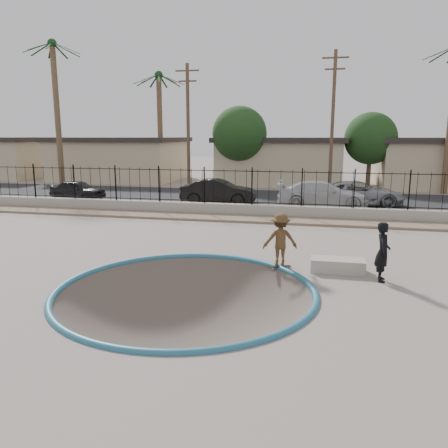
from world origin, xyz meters
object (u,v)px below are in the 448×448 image
Objects in this scene: skateboard at (280,267)px; car_b at (218,192)px; videographer at (383,252)px; car_d at (360,193)px; car_c at (322,194)px; concrete_ledge at (337,265)px; skater at (280,243)px; car_a at (78,190)px.

skateboard is 13.15m from car_b.
videographer is 13.99m from car_d.
car_d is at bearing -65.86° from car_c.
car_b is at bearing 118.38° from concrete_ledge.
skater is at bearing -178.85° from concrete_ledge.
car_d is at bearing -117.80° from skater.
car_c is at bearing 8.72° from videographer.
car_b is (-4.83, 12.21, 0.72)m from skateboard.
car_c reaches higher than car_b.
car_a is (-14.10, 12.09, -0.17)m from skater.
videographer is (2.94, -0.58, 0.80)m from skateboard.
car_a is 0.81× the size of car_b.
skater reaches higher than car_c.
car_a is (-14.10, 12.09, 0.60)m from skateboard.
car_d is at bearing -84.97° from car_b.
car_a is (-17.04, 12.67, -0.20)m from videographer.
skater is 13.13m from car_b.
videographer reaches higher than skateboard.
car_c is 2.40m from car_d.
concrete_ledge is 0.36× the size of car_b.
skateboard is (0.00, 0.00, -0.77)m from skater.
skater is at bearing 171.27° from car_c.
skater reaches higher than concrete_ledge.
skateboard is at bearing -178.85° from concrete_ledge.
car_a reaches higher than concrete_ledge.
videographer reaches higher than car_d.
skater is at bearing 163.18° from car_d.
skateboard is 0.45× the size of concrete_ledge.
car_d is at bearing 82.88° from concrete_ledge.
skateboard is 0.16× the size of car_b.
videographer is 0.47× the size of car_a.
concrete_ledge reaches higher than skateboard.
concrete_ledge is 0.32× the size of car_d.
car_b reaches higher than skateboard.
videographer is 1.06× the size of concrete_ledge.
skateboard is 0.14× the size of car_c.
car_a is at bearing 87.53° from car_b.
car_b is (-7.76, 12.79, -0.08)m from videographer.
skater is 0.77m from skateboard.
car_a is 17.57m from car_d.
car_b is at bearing -84.03° from car_a.
videographer is 0.33× the size of car_c.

